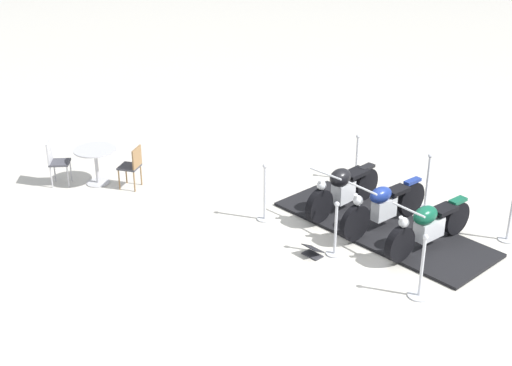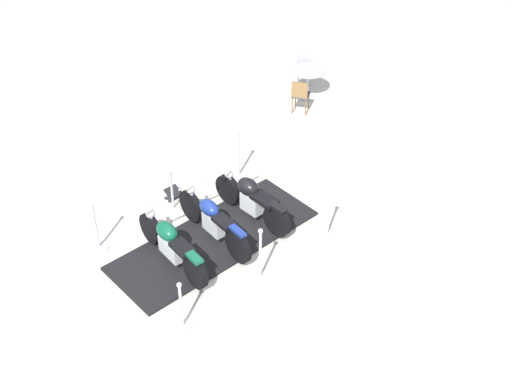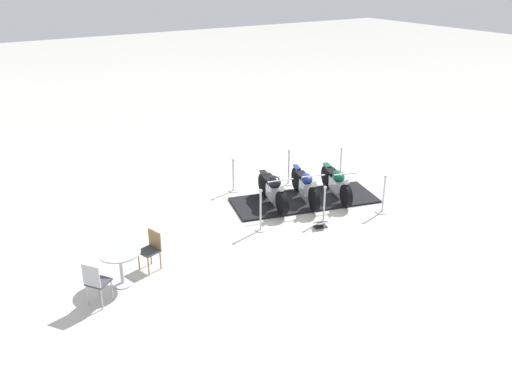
{
  "view_description": "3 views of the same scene",
  "coord_description": "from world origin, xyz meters",
  "px_view_note": "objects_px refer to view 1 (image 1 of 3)",
  "views": [
    {
      "loc": [
        4.34,
        -11.05,
        6.3
      ],
      "look_at": [
        -2.17,
        -0.95,
        0.77
      ],
      "focal_mm": 50.06,
      "sensor_mm": 36.0,
      "label": 1
    },
    {
      "loc": [
        8.0,
        6.29,
        8.95
      ],
      "look_at": [
        -1.13,
        0.22,
        0.8
      ],
      "focal_mm": 48.69,
      "sensor_mm": 36.0,
      "label": 2
    },
    {
      "loc": [
        -8.58,
        -11.1,
        6.39
      ],
      "look_at": [
        -1.48,
        0.29,
        0.79
      ],
      "focal_mm": 37.18,
      "sensor_mm": 36.0,
      "label": 3
    }
  ],
  "objects_px": {
    "stanchion_left_rear": "(509,223)",
    "cafe_chair_across_table": "(132,164)",
    "info_placard": "(313,252)",
    "motorcycle_black": "(343,188)",
    "cafe_table": "(96,157)",
    "stanchion_right_rear": "(421,278)",
    "motorcycle_forest": "(428,225)",
    "stanchion_left_front": "(356,166)",
    "stanchion_left_mid": "(426,191)",
    "motorcycle_navy": "(383,205)",
    "stanchion_right_mid": "(335,236)",
    "stanchion_right_front": "(265,200)",
    "cafe_chair_near_table": "(56,160)"
  },
  "relations": [
    {
      "from": "stanchion_right_mid",
      "to": "cafe_table",
      "type": "height_order",
      "value": "stanchion_right_mid"
    },
    {
      "from": "cafe_table",
      "to": "cafe_chair_across_table",
      "type": "relative_size",
      "value": 0.99
    },
    {
      "from": "stanchion_left_front",
      "to": "cafe_chair_across_table",
      "type": "bearing_deg",
      "value": -142.67
    },
    {
      "from": "stanchion_left_mid",
      "to": "cafe_chair_near_table",
      "type": "bearing_deg",
      "value": -155.57
    },
    {
      "from": "cafe_chair_near_table",
      "to": "motorcycle_navy",
      "type": "bearing_deg",
      "value": -20.77
    },
    {
      "from": "motorcycle_black",
      "to": "motorcycle_navy",
      "type": "height_order",
      "value": "motorcycle_navy"
    },
    {
      "from": "cafe_table",
      "to": "cafe_chair_near_table",
      "type": "xyz_separation_m",
      "value": [
        -0.67,
        -0.49,
        -0.03
      ]
    },
    {
      "from": "motorcycle_black",
      "to": "cafe_chair_across_table",
      "type": "xyz_separation_m",
      "value": [
        -4.15,
        -1.33,
        0.0
      ]
    },
    {
      "from": "motorcycle_black",
      "to": "stanchion_right_mid",
      "type": "xyz_separation_m",
      "value": [
        0.62,
        -1.51,
        -0.17
      ]
    },
    {
      "from": "stanchion_left_rear",
      "to": "stanchion_right_rear",
      "type": "height_order",
      "value": "stanchion_right_rear"
    },
    {
      "from": "motorcycle_navy",
      "to": "motorcycle_forest",
      "type": "xyz_separation_m",
      "value": [
        0.95,
        -0.25,
        -0.02
      ]
    },
    {
      "from": "motorcycle_black",
      "to": "cafe_table",
      "type": "relative_size",
      "value": 2.28
    },
    {
      "from": "stanchion_right_rear",
      "to": "cafe_chair_across_table",
      "type": "height_order",
      "value": "stanchion_right_rear"
    },
    {
      "from": "stanchion_right_front",
      "to": "stanchion_left_rear",
      "type": "bearing_deg",
      "value": 22.45
    },
    {
      "from": "cafe_chair_near_table",
      "to": "info_placard",
      "type": "bearing_deg",
      "value": -33.3
    },
    {
      "from": "stanchion_left_mid",
      "to": "cafe_chair_across_table",
      "type": "height_order",
      "value": "stanchion_left_mid"
    },
    {
      "from": "stanchion_right_front",
      "to": "info_placard",
      "type": "height_order",
      "value": "stanchion_right_front"
    },
    {
      "from": "motorcycle_navy",
      "to": "cafe_chair_across_table",
      "type": "distance_m",
      "value": 5.2
    },
    {
      "from": "stanchion_right_front",
      "to": "stanchion_right_rear",
      "type": "relative_size",
      "value": 1.04
    },
    {
      "from": "cafe_table",
      "to": "motorcycle_forest",
      "type": "bearing_deg",
      "value": 8.96
    },
    {
      "from": "stanchion_right_rear",
      "to": "cafe_chair_across_table",
      "type": "relative_size",
      "value": 1.23
    },
    {
      "from": "stanchion_right_rear",
      "to": "info_placard",
      "type": "bearing_deg",
      "value": 174.42
    },
    {
      "from": "stanchion_left_mid",
      "to": "motorcycle_navy",
      "type": "bearing_deg",
      "value": -104.6
    },
    {
      "from": "motorcycle_black",
      "to": "stanchion_left_rear",
      "type": "height_order",
      "value": "stanchion_left_rear"
    },
    {
      "from": "motorcycle_forest",
      "to": "cafe_chair_near_table",
      "type": "height_order",
      "value": "motorcycle_forest"
    },
    {
      "from": "motorcycle_navy",
      "to": "cafe_table",
      "type": "xyz_separation_m",
      "value": [
        -5.88,
        -1.32,
        0.08
      ]
    },
    {
      "from": "info_placard",
      "to": "motorcycle_navy",
      "type": "bearing_deg",
      "value": -97.95
    },
    {
      "from": "stanchion_left_front",
      "to": "cafe_table",
      "type": "distance_m",
      "value": 5.47
    },
    {
      "from": "info_placard",
      "to": "cafe_chair_near_table",
      "type": "relative_size",
      "value": 0.4
    },
    {
      "from": "stanchion_left_mid",
      "to": "info_placard",
      "type": "relative_size",
      "value": 2.98
    },
    {
      "from": "cafe_chair_across_table",
      "to": "motorcycle_forest",
      "type": "bearing_deg",
      "value": 170.57
    },
    {
      "from": "stanchion_right_front",
      "to": "cafe_table",
      "type": "xyz_separation_m",
      "value": [
        -3.84,
        -0.51,
        0.17
      ]
    },
    {
      "from": "stanchion_left_rear",
      "to": "cafe_chair_across_table",
      "type": "height_order",
      "value": "stanchion_left_rear"
    },
    {
      "from": "motorcycle_navy",
      "to": "stanchion_left_front",
      "type": "bearing_deg",
      "value": -124.54
    },
    {
      "from": "stanchion_left_rear",
      "to": "info_placard",
      "type": "distance_m",
      "value": 3.59
    },
    {
      "from": "motorcycle_black",
      "to": "info_placard",
      "type": "distance_m",
      "value": 1.84
    },
    {
      "from": "motorcycle_forest",
      "to": "stanchion_left_rear",
      "type": "xyz_separation_m",
      "value": [
        1.11,
        1.12,
        -0.15
      ]
    },
    {
      "from": "stanchion_left_rear",
      "to": "cafe_chair_across_table",
      "type": "bearing_deg",
      "value": -164.72
    },
    {
      "from": "stanchion_left_rear",
      "to": "stanchion_right_front",
      "type": "relative_size",
      "value": 0.89
    },
    {
      "from": "motorcycle_navy",
      "to": "stanchion_right_front",
      "type": "relative_size",
      "value": 1.85
    },
    {
      "from": "stanchion_left_rear",
      "to": "cafe_chair_near_table",
      "type": "distance_m",
      "value": 9.01
    },
    {
      "from": "motorcycle_black",
      "to": "stanchion_right_rear",
      "type": "bearing_deg",
      "value": 62.37
    },
    {
      "from": "stanchion_right_mid",
      "to": "stanchion_left_rear",
      "type": "bearing_deg",
      "value": 41.88
    },
    {
      "from": "motorcycle_navy",
      "to": "motorcycle_forest",
      "type": "relative_size",
      "value": 1.02
    },
    {
      "from": "stanchion_right_front",
      "to": "stanchion_left_front",
      "type": "height_order",
      "value": "stanchion_right_front"
    },
    {
      "from": "info_placard",
      "to": "cafe_chair_near_table",
      "type": "xyz_separation_m",
      "value": [
        -5.92,
        -0.3,
        0.49
      ]
    },
    {
      "from": "motorcycle_black",
      "to": "cafe_table",
      "type": "bearing_deg",
      "value": -59.92
    },
    {
      "from": "info_placard",
      "to": "stanchion_left_mid",
      "type": "bearing_deg",
      "value": -94.36
    },
    {
      "from": "motorcycle_navy",
      "to": "stanchion_left_front",
      "type": "relative_size",
      "value": 2.04
    },
    {
      "from": "stanchion_right_mid",
      "to": "cafe_chair_near_table",
      "type": "height_order",
      "value": "stanchion_right_mid"
    }
  ]
}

